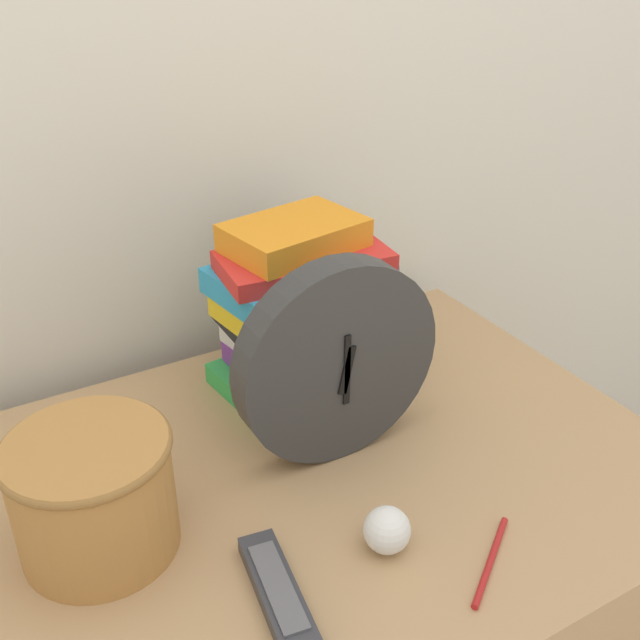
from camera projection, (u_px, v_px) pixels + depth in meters
wall_back at (145, 39)px, 1.04m from camera, size 6.00×0.04×2.40m
desk_clock at (338, 362)px, 0.95m from camera, size 0.28×0.05×0.28m
book_stack at (302, 311)px, 1.11m from camera, size 0.27×0.22×0.26m
basket at (93, 492)px, 0.83m from camera, size 0.19×0.19×0.15m
tv_remote at (278, 593)px, 0.79m from camera, size 0.07×0.17×0.02m
crumpled_paper_ball at (387, 530)px, 0.85m from camera, size 0.05×0.05×0.05m
pen at (491, 561)px, 0.84m from camera, size 0.12×0.09×0.01m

